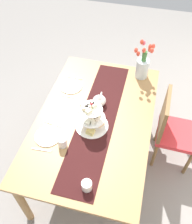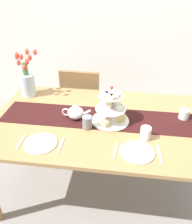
# 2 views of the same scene
# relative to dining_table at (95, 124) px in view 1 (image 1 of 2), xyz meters

# --- Properties ---
(ground_plane) EXTENTS (8.00, 8.00, 0.00)m
(ground_plane) POSITION_rel_dining_table_xyz_m (0.00, 0.00, -0.68)
(ground_plane) COLOR gray
(dining_table) EXTENTS (1.71, 1.07, 0.77)m
(dining_table) POSITION_rel_dining_table_xyz_m (0.00, 0.00, 0.00)
(dining_table) COLOR #A37747
(dining_table) RESTS_ON ground_plane
(chair_left) EXTENTS (0.43, 0.43, 0.91)m
(chair_left) POSITION_rel_dining_table_xyz_m (-0.28, 0.76, -0.17)
(chair_left) COLOR brown
(chair_left) RESTS_ON ground_plane
(table_runner) EXTENTS (1.59, 0.33, 0.00)m
(table_runner) POSITION_rel_dining_table_xyz_m (0.00, 0.03, 0.10)
(table_runner) COLOR black
(table_runner) RESTS_ON dining_table
(tiered_cake_stand) EXTENTS (0.30, 0.30, 0.30)m
(tiered_cake_stand) POSITION_rel_dining_table_xyz_m (0.10, 0.00, 0.21)
(tiered_cake_stand) COLOR beige
(tiered_cake_stand) RESTS_ON table_runner
(teapot) EXTENTS (0.24, 0.13, 0.14)m
(teapot) POSITION_rel_dining_table_xyz_m (-0.18, 0.00, 0.16)
(teapot) COLOR white
(teapot) RESTS_ON table_runner
(tulip_vase) EXTENTS (0.20, 0.19, 0.43)m
(tulip_vase) POSITION_rel_dining_table_xyz_m (-0.71, 0.34, 0.24)
(tulip_vase) COLOR silver
(tulip_vase) RESTS_ON dining_table
(cream_jug) EXTENTS (0.08, 0.08, 0.08)m
(cream_jug) POSITION_rel_dining_table_xyz_m (0.68, 0.12, 0.14)
(cream_jug) COLOR white
(cream_jug) RESTS_ON dining_table
(dinner_plate_left) EXTENTS (0.23, 0.23, 0.01)m
(dinner_plate_left) POSITION_rel_dining_table_xyz_m (-0.36, -0.35, 0.10)
(dinner_plate_left) COLOR white
(dinner_plate_left) RESTS_ON dining_table
(fork_left) EXTENTS (0.02, 0.15, 0.01)m
(fork_left) POSITION_rel_dining_table_xyz_m (-0.50, -0.35, 0.10)
(fork_left) COLOR silver
(fork_left) RESTS_ON dining_table
(knife_left) EXTENTS (0.02, 0.17, 0.01)m
(knife_left) POSITION_rel_dining_table_xyz_m (-0.21, -0.35, 0.10)
(knife_left) COLOR silver
(knife_left) RESTS_ON dining_table
(dinner_plate_right) EXTENTS (0.23, 0.23, 0.01)m
(dinner_plate_right) POSITION_rel_dining_table_xyz_m (0.31, -0.35, 0.10)
(dinner_plate_right) COLOR white
(dinner_plate_right) RESTS_ON dining_table
(fork_right) EXTENTS (0.03, 0.15, 0.01)m
(fork_right) POSITION_rel_dining_table_xyz_m (0.16, -0.35, 0.10)
(fork_right) COLOR silver
(fork_right) RESTS_ON dining_table
(knife_right) EXTENTS (0.03, 0.17, 0.01)m
(knife_right) POSITION_rel_dining_table_xyz_m (0.45, -0.35, 0.10)
(knife_right) COLOR silver
(knife_right) RESTS_ON dining_table
(mug_grey) EXTENTS (0.08, 0.08, 0.09)m
(mug_grey) POSITION_rel_dining_table_xyz_m (-0.07, -0.11, 0.15)
(mug_grey) COLOR slate
(mug_grey) RESTS_ON table_runner
(mug_white_text) EXTENTS (0.08, 0.08, 0.09)m
(mug_white_text) POSITION_rel_dining_table_xyz_m (0.36, -0.19, 0.14)
(mug_white_text) COLOR white
(mug_white_text) RESTS_ON dining_table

